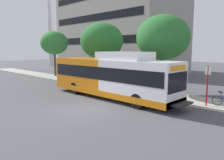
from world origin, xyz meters
name	(u,v)px	position (x,y,z in m)	size (l,w,h in m)	color
ground_plane	(29,92)	(0.00, 8.00, 0.00)	(120.00, 120.00, 0.00)	#4C4C51
sidewalk_curb	(101,85)	(7.00, 6.00, 0.07)	(3.00, 56.00, 0.14)	#A8A399
transit_bus	(111,77)	(3.63, 1.14, 1.70)	(2.58, 12.25, 3.65)	white
bus_stop_sign_pole	(207,83)	(5.94, -5.45, 1.65)	(0.10, 0.36, 2.60)	red
street_tree_near_stop	(163,38)	(7.95, -0.78, 4.82)	(4.49, 4.49, 6.60)	#4C3823
street_tree_mid_block	(102,41)	(7.76, 6.63, 4.72)	(4.61, 4.61, 6.55)	#4C3823
street_tree_far_block	(54,43)	(7.79, 16.36, 4.72)	(3.77, 3.77, 6.20)	#4C3823
lattice_comm_tower	(50,33)	(18.44, 35.78, 7.74)	(1.10, 1.10, 23.71)	#B7B7BC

